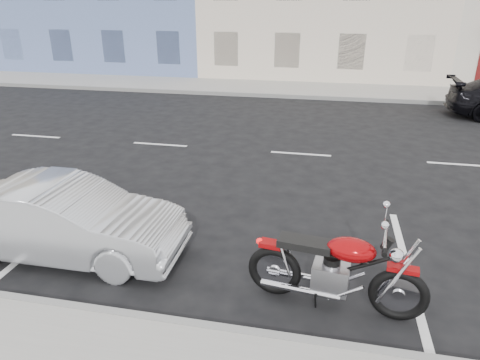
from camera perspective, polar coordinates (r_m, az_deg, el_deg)
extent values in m
plane|color=black|center=(11.68, 17.93, 2.67)|extent=(120.00, 120.00, 0.00)
cube|color=gray|center=(20.32, 1.32, 12.25)|extent=(80.00, 3.40, 0.15)
cube|color=gray|center=(6.51, -25.62, -14.66)|extent=(80.00, 0.12, 0.16)
cube|color=gray|center=(18.68, 0.35, 11.33)|extent=(80.00, 0.12, 0.16)
torus|color=black|center=(6.06, 28.48, -15.04)|extent=(0.76, 0.22, 0.75)
torus|color=black|center=(5.93, 12.65, -13.34)|extent=(0.76, 0.22, 0.75)
cube|color=#8B0507|center=(5.85, 29.20, -11.98)|extent=(0.39, 0.19, 0.06)
cube|color=#8B0507|center=(5.71, 12.56, -9.92)|extent=(0.35, 0.22, 0.07)
cube|color=gray|center=(5.90, 20.22, -13.76)|extent=(0.51, 0.39, 0.38)
ellipsoid|color=#8B0507|center=(5.67, 23.13, -10.16)|extent=(0.67, 0.46, 0.30)
cube|color=black|center=(5.64, 17.08, -9.65)|extent=(0.72, 0.38, 0.10)
cylinder|color=silver|center=(5.60, 27.41, -8.34)|extent=(0.14, 0.78, 0.04)
sphere|color=silver|center=(5.74, 28.53, -10.51)|extent=(0.19, 0.19, 0.19)
cylinder|color=silver|center=(5.86, 16.27, -15.61)|extent=(1.06, 0.22, 0.09)
cylinder|color=silver|center=(6.12, 16.48, -13.85)|extent=(1.06, 0.22, 0.09)
cylinder|color=silver|center=(5.87, 28.55, -12.38)|extent=(0.43, 0.10, 0.89)
cylinder|color=black|center=(5.82, 22.92, -12.50)|extent=(0.90, 0.17, 0.55)
imported|color=#B3B6BC|center=(7.28, -22.25, -4.96)|extent=(3.76, 1.34, 1.23)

